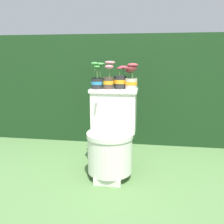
% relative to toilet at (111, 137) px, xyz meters
% --- Properties ---
extents(ground_plane, '(12.00, 12.00, 0.00)m').
position_rel_toilet_xyz_m(ground_plane, '(-0.02, -0.04, -0.34)').
color(ground_plane, '#4C703D').
extents(hedge_backdrop, '(4.14, 0.61, 1.27)m').
position_rel_toilet_xyz_m(hedge_backdrop, '(-0.02, 1.09, 0.30)').
color(hedge_backdrop, '#193819').
rests_on(hedge_backdrop, ground).
extents(toilet, '(0.42, 0.54, 0.74)m').
position_rel_toilet_xyz_m(toilet, '(0.00, 0.00, 0.00)').
color(toilet, silver).
rests_on(toilet, ground).
extents(potted_plant_left, '(0.12, 0.12, 0.23)m').
position_rel_toilet_xyz_m(potted_plant_left, '(-0.15, 0.13, 0.49)').
color(potted_plant_left, '#262628').
rests_on(potted_plant_left, toilet).
extents(potted_plant_midleft, '(0.11, 0.10, 0.24)m').
position_rel_toilet_xyz_m(potted_plant_midleft, '(-0.05, 0.13, 0.49)').
color(potted_plant_midleft, '#47382D').
rests_on(potted_plant_midleft, toilet).
extents(potted_plant_middle, '(0.12, 0.11, 0.20)m').
position_rel_toilet_xyz_m(potted_plant_middle, '(0.05, 0.16, 0.47)').
color(potted_plant_middle, '#262628').
rests_on(potted_plant_middle, toilet).
extents(potted_plant_midright, '(0.13, 0.12, 0.23)m').
position_rel_toilet_xyz_m(potted_plant_midright, '(0.15, 0.13, 0.50)').
color(potted_plant_midright, beige).
rests_on(potted_plant_midright, toilet).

